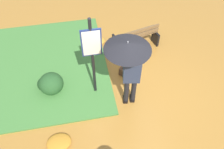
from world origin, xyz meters
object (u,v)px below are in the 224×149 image
object	(u,v)px
person_with_umbrella	(129,59)
handbag	(125,72)
info_sign_post	(92,51)
park_bench	(136,37)

from	to	relation	value
person_with_umbrella	handbag	size ratio (longest dim) A/B	5.53
info_sign_post	handbag	world-z (taller)	info_sign_post
handbag	info_sign_post	bearing A→B (deg)	24.83
info_sign_post	park_bench	size ratio (longest dim) A/B	1.61
handbag	park_bench	xyz separation A→B (m)	(-0.60, -1.11, 0.28)
person_with_umbrella	park_bench	distance (m)	2.42
info_sign_post	handbag	size ratio (longest dim) A/B	6.22
info_sign_post	handbag	distance (m)	1.63
park_bench	handbag	bearing A→B (deg)	61.33
handbag	park_bench	distance (m)	1.29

